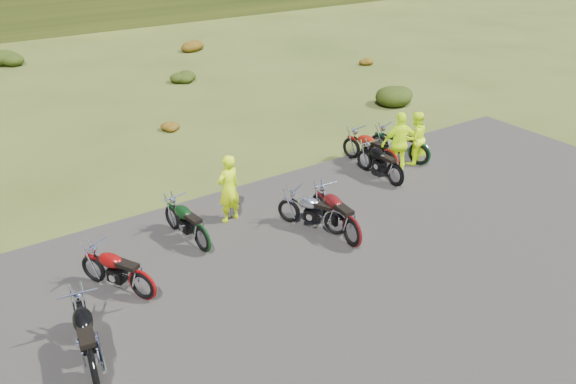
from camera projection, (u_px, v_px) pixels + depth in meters
ground at (344, 246)px, 12.96m from camera, size 300.00×300.00×0.00m
gravel_pad at (405, 290)px, 11.48m from camera, size 20.00×12.00×0.04m
shrub_3 at (9, 56)px, 27.32m from camera, size 1.56×1.56×0.92m
shrub_4 at (168, 125)px, 19.46m from camera, size 0.77×0.77×0.45m
shrub_5 at (182, 75)px, 24.78m from camera, size 1.03×1.03×0.61m
shrub_6 at (191, 44)px, 30.10m from camera, size 1.30×1.30×0.77m
shrub_7 at (396, 92)px, 22.10m from camera, size 1.56×1.56×0.92m
shrub_8 at (363, 60)px, 27.57m from camera, size 0.77×0.77×0.45m
motorcycle_1 at (145, 300)px, 11.18m from camera, size 1.50×1.98×1.00m
motorcycle_2 at (203, 252)px, 12.73m from camera, size 0.88×1.98×1.00m
motorcycle_3 at (335, 236)px, 13.35m from camera, size 1.43×1.97×0.99m
motorcycle_4 at (351, 247)px, 12.93m from camera, size 0.88×2.15×1.10m
motorcycle_5 at (394, 186)px, 15.69m from camera, size 0.67×1.91×1.00m
motorcycle_6 at (387, 174)px, 16.42m from camera, size 1.02×2.20×1.11m
motorcycle_7 at (418, 166)px, 16.95m from camera, size 1.34×2.15×1.07m
person_middle at (229, 190)px, 13.59m from camera, size 0.71×0.54×1.74m
person_right_a at (415, 139)px, 16.69m from camera, size 0.82×0.65×1.62m
person_right_b at (400, 145)px, 16.00m from camera, size 1.18×0.82×1.86m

